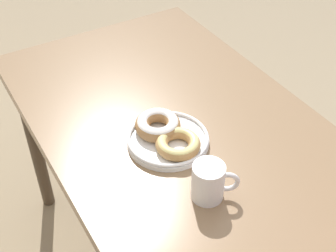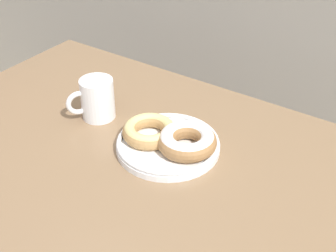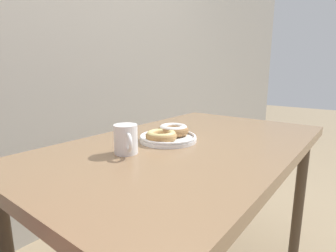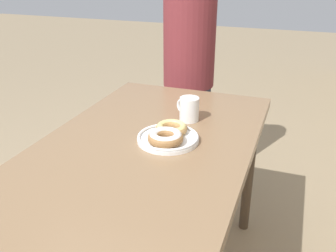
{
  "view_description": "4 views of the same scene",
  "coord_description": "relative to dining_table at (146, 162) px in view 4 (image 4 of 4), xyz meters",
  "views": [
    {
      "loc": [
        -0.85,
        0.71,
        1.59
      ],
      "look_at": [
        -0.04,
        0.24,
        0.78
      ],
      "focal_mm": 50.0,
      "sensor_mm": 36.0,
      "label": 1
    },
    {
      "loc": [
        0.41,
        -0.43,
        1.33
      ],
      "look_at": [
        -0.04,
        0.24,
        0.78
      ],
      "focal_mm": 50.0,
      "sensor_mm": 36.0,
      "label": 2
    },
    {
      "loc": [
        -0.83,
        -0.37,
        1.0
      ],
      "look_at": [
        -0.04,
        0.24,
        0.78
      ],
      "focal_mm": 28.0,
      "sensor_mm": 36.0,
      "label": 3
    },
    {
      "loc": [
        1.1,
        0.65,
        1.33
      ],
      "look_at": [
        -0.04,
        0.24,
        0.78
      ],
      "focal_mm": 40.0,
      "sensor_mm": 36.0,
      "label": 4
    }
  ],
  "objects": [
    {
      "name": "person_figure",
      "position": [
        -0.89,
        -0.11,
        0.07
      ],
      "size": [
        0.33,
        0.29,
        1.4
      ],
      "color": "#232838",
      "rests_on": "ground_plane"
    },
    {
      "name": "coffee_mug",
      "position": [
        -0.25,
        0.08,
        0.13
      ],
      "size": [
        0.08,
        0.11,
        0.1
      ],
      "color": "white",
      "rests_on": "dining_table"
    },
    {
      "name": "donut_plate",
      "position": [
        -0.04,
        0.07,
        0.1
      ],
      "size": [
        0.26,
        0.22,
        0.06
      ],
      "color": "white",
      "rests_on": "dining_table"
    },
    {
      "name": "dining_table",
      "position": [
        0.0,
        0.0,
        0.0
      ],
      "size": [
        1.26,
        0.75,
        0.72
      ],
      "color": "#846647",
      "rests_on": "ground_plane"
    }
  ]
}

